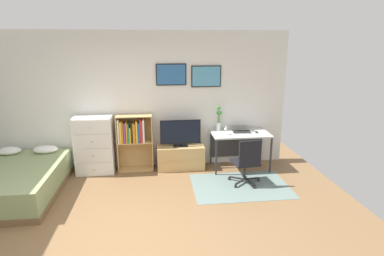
% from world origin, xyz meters
% --- Properties ---
extents(ground_plane, '(7.20, 7.20, 0.00)m').
position_xyz_m(ground_plane, '(0.00, 0.00, 0.00)').
color(ground_plane, brown).
extents(wall_back_with_posters, '(6.12, 0.09, 2.70)m').
position_xyz_m(wall_back_with_posters, '(0.01, 2.43, 1.36)').
color(wall_back_with_posters, silver).
rests_on(wall_back_with_posters, ground_plane).
extents(area_rug, '(1.70, 1.20, 0.01)m').
position_xyz_m(area_rug, '(1.87, 1.22, 0.00)').
color(area_rug, slate).
rests_on(area_rug, ground_plane).
extents(bed, '(1.50, 2.02, 0.60)m').
position_xyz_m(bed, '(-1.99, 1.36, 0.24)').
color(bed, brown).
rests_on(bed, ground_plane).
extents(dresser, '(0.71, 0.46, 1.12)m').
position_xyz_m(dresser, '(-0.78, 2.15, 0.56)').
color(dresser, white).
rests_on(dresser, ground_plane).
extents(bookshelf, '(0.69, 0.30, 1.12)m').
position_xyz_m(bookshelf, '(-0.04, 2.21, 0.69)').
color(bookshelf, tan).
rests_on(bookshelf, ground_plane).
extents(tv_stand, '(0.94, 0.41, 0.48)m').
position_xyz_m(tv_stand, '(0.89, 2.17, 0.24)').
color(tv_stand, tan).
rests_on(tv_stand, ground_plane).
extents(television, '(0.80, 0.16, 0.54)m').
position_xyz_m(television, '(0.89, 2.15, 0.74)').
color(television, black).
rests_on(television, tv_stand).
extents(desk, '(1.14, 0.65, 0.74)m').
position_xyz_m(desk, '(2.07, 2.13, 0.61)').
color(desk, silver).
rests_on(desk, ground_plane).
extents(office_chair, '(0.57, 0.58, 0.86)m').
position_xyz_m(office_chair, '(1.99, 1.26, 0.46)').
color(office_chair, '#232326').
rests_on(office_chair, ground_plane).
extents(laptop, '(0.39, 0.42, 0.16)m').
position_xyz_m(laptop, '(2.11, 2.17, 0.80)').
color(laptop, '#B7B7BC').
rests_on(laptop, desk).
extents(computer_mouse, '(0.06, 0.10, 0.03)m').
position_xyz_m(computer_mouse, '(2.39, 2.03, 0.76)').
color(computer_mouse, '#262628').
rests_on(computer_mouse, desk).
extents(bamboo_vase, '(0.10, 0.10, 0.51)m').
position_xyz_m(bamboo_vase, '(1.67, 2.28, 0.96)').
color(bamboo_vase, silver).
rests_on(bamboo_vase, desk).
extents(wine_glass, '(0.07, 0.07, 0.18)m').
position_xyz_m(wine_glass, '(1.75, 1.97, 0.87)').
color(wine_glass, silver).
rests_on(wine_glass, desk).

